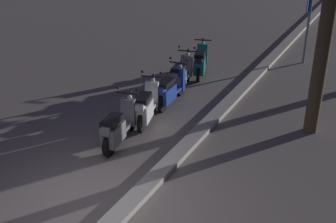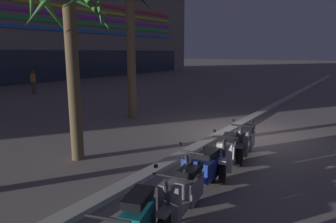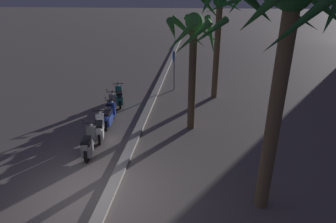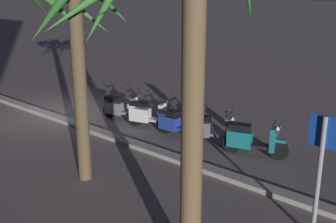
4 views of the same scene
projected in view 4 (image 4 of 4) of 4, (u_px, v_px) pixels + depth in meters
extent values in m
plane|color=slate|center=(62.00, 114.00, 15.52)|extent=(200.00, 200.00, 0.00)
cube|color=#ADA89E|center=(49.00, 115.00, 15.12)|extent=(60.00, 0.36, 0.12)
cylinder|color=black|center=(279.00, 151.00, 11.42)|extent=(0.53, 0.26, 0.52)
cylinder|color=black|center=(232.00, 144.00, 11.91)|extent=(0.53, 0.26, 0.52)
cube|color=black|center=(257.00, 145.00, 11.63)|extent=(0.66, 0.45, 0.08)
cube|color=#197075|center=(240.00, 139.00, 11.77)|extent=(0.75, 0.51, 0.46)
cube|color=black|center=(240.00, 126.00, 11.67)|extent=(0.66, 0.47, 0.12)
cube|color=#197075|center=(273.00, 140.00, 11.41)|extent=(0.24, 0.37, 0.66)
cube|color=#197075|center=(280.00, 141.00, 11.34)|extent=(0.35, 0.25, 0.08)
cylinder|color=#333338|center=(277.00, 135.00, 11.33)|extent=(0.29, 0.15, 0.69)
cylinder|color=black|center=(274.00, 123.00, 11.27)|extent=(0.21, 0.54, 0.04)
sphere|color=white|center=(278.00, 129.00, 11.27)|extent=(0.12, 0.12, 0.12)
cube|color=black|center=(230.00, 128.00, 11.81)|extent=(0.29, 0.26, 0.16)
cylinder|color=black|center=(235.00, 140.00, 12.21)|extent=(0.53, 0.19, 0.52)
cylinder|color=black|center=(194.00, 132.00, 12.85)|extent=(0.53, 0.19, 0.52)
cube|color=slate|center=(215.00, 134.00, 12.49)|extent=(0.64, 0.39, 0.08)
cube|color=slate|center=(200.00, 128.00, 12.70)|extent=(0.73, 0.44, 0.43)
cube|color=black|center=(200.00, 117.00, 12.60)|extent=(0.64, 0.40, 0.12)
cube|color=slate|center=(229.00, 129.00, 12.21)|extent=(0.20, 0.36, 0.66)
cube|color=slate|center=(235.00, 130.00, 12.12)|extent=(0.34, 0.22, 0.08)
cylinder|color=#333338|center=(232.00, 125.00, 12.13)|extent=(0.29, 0.12, 0.69)
cylinder|color=black|center=(230.00, 114.00, 12.07)|extent=(0.14, 0.56, 0.04)
sphere|color=white|center=(233.00, 119.00, 12.06)|extent=(0.12, 0.12, 0.12)
cube|color=slate|center=(191.00, 119.00, 12.77)|extent=(0.27, 0.24, 0.16)
sphere|color=black|center=(233.00, 108.00, 12.24)|extent=(0.07, 0.07, 0.07)
sphere|color=black|center=(226.00, 112.00, 11.85)|extent=(0.07, 0.07, 0.07)
cylinder|color=black|center=(197.00, 134.00, 12.70)|extent=(0.52, 0.13, 0.52)
cylinder|color=black|center=(164.00, 126.00, 13.41)|extent=(0.52, 0.13, 0.52)
cube|color=#233D9E|center=(181.00, 128.00, 13.01)|extent=(0.62, 0.31, 0.08)
cube|color=#233D9E|center=(170.00, 123.00, 13.24)|extent=(0.70, 0.36, 0.42)
cube|color=black|center=(169.00, 112.00, 13.16)|extent=(0.62, 0.33, 0.12)
cube|color=#233D9E|center=(192.00, 124.00, 12.71)|extent=(0.16, 0.35, 0.66)
cube|color=#233D9E|center=(197.00, 125.00, 12.61)|extent=(0.33, 0.18, 0.08)
cylinder|color=#333338|center=(194.00, 119.00, 12.62)|extent=(0.29, 0.09, 0.69)
cylinder|color=black|center=(192.00, 109.00, 12.58)|extent=(0.07, 0.56, 0.04)
sphere|color=white|center=(195.00, 114.00, 12.56)|extent=(0.12, 0.12, 0.12)
cube|color=#233D9E|center=(162.00, 114.00, 13.35)|extent=(0.25, 0.21, 0.16)
sphere|color=black|center=(196.00, 103.00, 12.73)|extent=(0.07, 0.07, 0.07)
sphere|color=black|center=(187.00, 106.00, 12.37)|extent=(0.07, 0.07, 0.07)
cylinder|color=black|center=(167.00, 123.00, 13.63)|extent=(0.53, 0.24, 0.52)
cylinder|color=black|center=(134.00, 118.00, 14.12)|extent=(0.53, 0.24, 0.52)
cube|color=silver|center=(152.00, 119.00, 13.84)|extent=(0.65, 0.43, 0.08)
cube|color=white|center=(140.00, 114.00, 13.98)|extent=(0.74, 0.49, 0.44)
cube|color=black|center=(139.00, 104.00, 13.89)|extent=(0.66, 0.45, 0.12)
cube|color=white|center=(162.00, 114.00, 13.61)|extent=(0.23, 0.37, 0.66)
cube|color=white|center=(167.00, 115.00, 13.54)|extent=(0.35, 0.24, 0.08)
cylinder|color=#333338|center=(165.00, 110.00, 13.54)|extent=(0.29, 0.14, 0.69)
cylinder|color=black|center=(162.00, 100.00, 13.48)|extent=(0.19, 0.55, 0.04)
sphere|color=white|center=(165.00, 105.00, 13.48)|extent=(0.12, 0.12, 0.12)
cube|color=silver|center=(132.00, 106.00, 14.03)|extent=(0.28, 0.26, 0.16)
sphere|color=black|center=(165.00, 95.00, 13.66)|extent=(0.07, 0.07, 0.07)
sphere|color=black|center=(158.00, 98.00, 13.24)|extent=(0.07, 0.07, 0.07)
cylinder|color=black|center=(139.00, 116.00, 14.33)|extent=(0.53, 0.19, 0.52)
cylinder|color=black|center=(110.00, 111.00, 14.96)|extent=(0.53, 0.19, 0.52)
cube|color=slate|center=(125.00, 112.00, 14.60)|extent=(0.64, 0.38, 0.08)
cube|color=slate|center=(114.00, 108.00, 14.80)|extent=(0.72, 0.43, 0.42)
cube|color=black|center=(114.00, 98.00, 14.72)|extent=(0.64, 0.40, 0.12)
cube|color=slate|center=(134.00, 107.00, 14.33)|extent=(0.19, 0.36, 0.66)
cube|color=slate|center=(139.00, 108.00, 14.24)|extent=(0.34, 0.21, 0.08)
cylinder|color=#333338|center=(136.00, 104.00, 14.25)|extent=(0.29, 0.12, 0.69)
cylinder|color=black|center=(134.00, 94.00, 14.20)|extent=(0.13, 0.56, 0.04)
sphere|color=white|center=(137.00, 99.00, 14.19)|extent=(0.12, 0.12, 0.12)
cube|color=slate|center=(107.00, 100.00, 14.88)|extent=(0.27, 0.24, 0.16)
sphere|color=black|center=(138.00, 89.00, 14.37)|extent=(0.07, 0.07, 0.07)
sphere|color=black|center=(129.00, 92.00, 13.97)|extent=(0.07, 0.07, 0.07)
cylinder|color=#939399|center=(318.00, 179.00, 7.67)|extent=(0.09, 0.09, 2.40)
cube|color=#1947B7|center=(325.00, 132.00, 7.45)|extent=(0.60, 0.05, 0.60)
cube|color=white|center=(326.00, 132.00, 7.46)|extent=(0.33, 0.03, 0.33)
cylinder|color=brown|center=(80.00, 88.00, 9.76)|extent=(0.32, 0.32, 4.59)
cone|color=#3D8438|center=(59.00, 9.00, 9.74)|extent=(0.47, 1.61, 1.51)
cone|color=#3D8438|center=(53.00, 12.00, 8.66)|extent=(1.61, 0.61, 1.51)
cone|color=#3D8438|center=(83.00, 5.00, 8.49)|extent=(1.02, 1.71, 1.25)
cone|color=#3D8438|center=(103.00, 10.00, 8.96)|extent=(0.75, 1.65, 1.45)
cone|color=#3D8438|center=(105.00, 1.00, 9.76)|extent=(1.81, 0.38, 1.19)
cone|color=#3D8438|center=(77.00, 7.00, 9.92)|extent=(1.28, 1.42, 1.45)
cylinder|color=brown|center=(192.00, 125.00, 6.17)|extent=(0.34, 0.34, 5.26)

